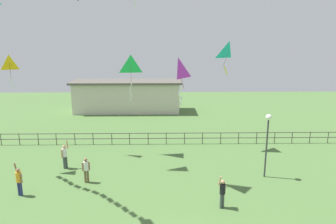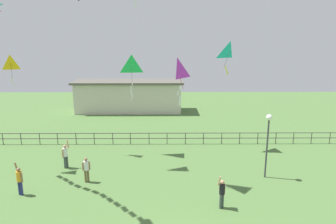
% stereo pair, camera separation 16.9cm
% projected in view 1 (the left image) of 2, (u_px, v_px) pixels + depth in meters
% --- Properties ---
extents(lamppost, '(0.36, 0.36, 3.96)m').
position_uv_depth(lamppost, '(268.00, 131.00, 18.23)').
color(lamppost, '#38383D').
rests_on(lamppost, ground_plane).
extents(person_0, '(0.44, 0.39, 1.88)m').
position_uv_depth(person_0, '(65.00, 155.00, 19.93)').
color(person_0, '#3F4C47').
rests_on(person_0, ground_plane).
extents(person_1, '(0.44, 0.28, 1.52)m').
position_uv_depth(person_1, '(86.00, 168.00, 17.94)').
color(person_1, brown).
rests_on(person_1, ground_plane).
extents(person_2, '(0.45, 0.35, 1.76)m').
position_uv_depth(person_2, '(222.00, 191.00, 15.17)').
color(person_2, '#3F4C47').
rests_on(person_2, ground_plane).
extents(person_3, '(0.46, 0.37, 1.85)m').
position_uv_depth(person_3, '(19.00, 180.00, 16.37)').
color(person_3, navy).
rests_on(person_3, ground_plane).
extents(kite_0, '(1.29, 1.21, 3.21)m').
position_uv_depth(kite_0, '(131.00, 67.00, 21.17)').
color(kite_0, '#1EB759').
extents(kite_1, '(0.75, 0.91, 2.02)m').
position_uv_depth(kite_1, '(178.00, 70.00, 12.86)').
color(kite_1, '#B22DB2').
extents(kite_4, '(1.32, 1.16, 2.40)m').
position_uv_depth(kite_4, '(229.00, 51.00, 22.17)').
color(kite_4, '#19B2B2').
extents(kite_6, '(0.84, 0.68, 1.92)m').
position_uv_depth(kite_6, '(9.00, 64.00, 18.37)').
color(kite_6, yellow).
extents(waterfront_railing, '(36.05, 0.06, 0.95)m').
position_uv_depth(waterfront_railing, '(166.00, 137.00, 24.76)').
color(waterfront_railing, '#4C4742').
rests_on(waterfront_railing, ground_plane).
extents(pavilion_building, '(12.69, 4.26, 3.64)m').
position_uv_depth(pavilion_building, '(127.00, 96.00, 36.09)').
color(pavilion_building, beige).
rests_on(pavilion_building, ground_plane).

